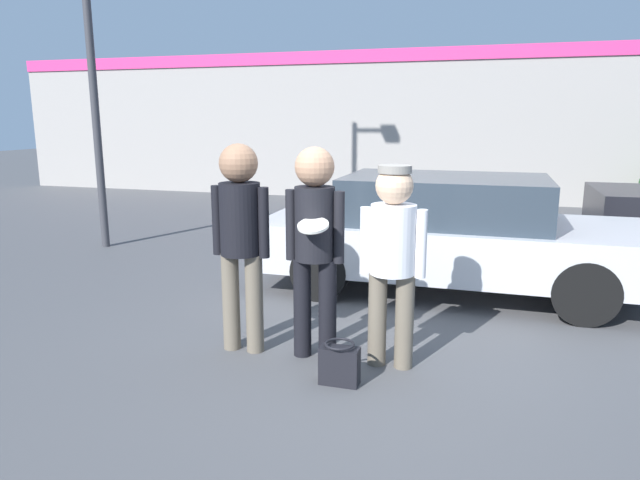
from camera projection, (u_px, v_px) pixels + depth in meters
ground_plane at (364, 349)px, 5.00m from camera, size 56.00×56.00×0.00m
storefront_building at (451, 125)px, 13.44m from camera, size 24.00×0.22×3.59m
person_left at (240, 229)px, 4.77m from camera, size 0.51×0.34×1.79m
person_middle_with_frisbee at (315, 235)px, 4.63m from camera, size 0.50×0.52×1.77m
person_right at (393, 249)px, 4.47m from camera, size 0.53×0.36×1.63m
parked_car_near at (449, 233)px, 6.61m from camera, size 4.36×1.82×1.33m
handbag at (340, 364)px, 4.32m from camera, size 0.30×0.23×0.33m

